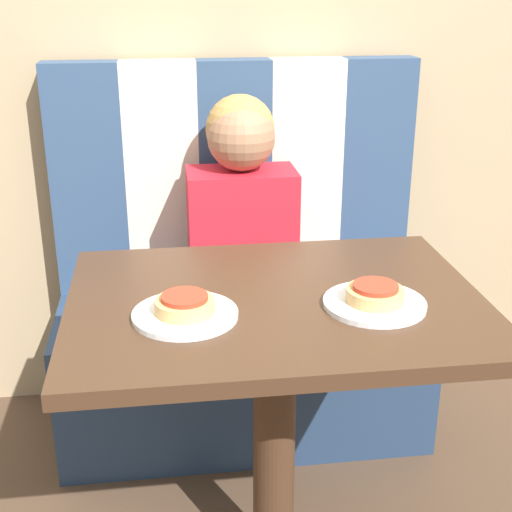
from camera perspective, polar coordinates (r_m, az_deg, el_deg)
name	(u,v)px	position (r m, az deg, el deg)	size (l,w,h in m)	color
wall_back	(229,17)	(2.35, -2.14, 18.56)	(7.00, 0.05, 2.60)	tan
booth_seat	(243,366)	(2.37, -1.05, -8.82)	(1.16, 0.50, 0.45)	navy
booth_backrest	(235,176)	(2.33, -1.73, 6.40)	(1.16, 0.10, 0.74)	navy
dining_table	(275,344)	(1.61, 1.54, -7.05)	(0.90, 0.67, 0.77)	#422B1C
person	(242,201)	(2.15, -1.17, 4.42)	(0.32, 0.23, 0.66)	red
plate_left	(185,315)	(1.47, -5.69, -4.69)	(0.22, 0.22, 0.01)	white
plate_right	(374,304)	(1.53, 9.46, -3.77)	(0.22, 0.22, 0.01)	white
pizza_left	(185,304)	(1.46, -5.72, -3.87)	(0.12, 0.12, 0.04)	tan
pizza_right	(375,294)	(1.52, 9.51, -2.98)	(0.12, 0.12, 0.04)	tan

